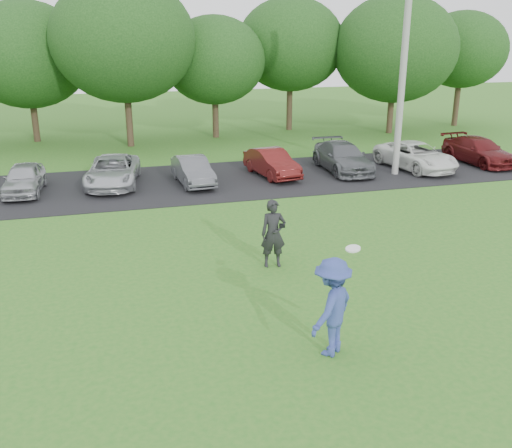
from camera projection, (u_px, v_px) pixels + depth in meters
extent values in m
plane|color=#2B6D1F|center=(302.00, 336.00, 11.74)|extent=(100.00, 100.00, 0.00)
cube|color=black|center=(194.00, 182.00, 23.59)|extent=(32.00, 6.50, 0.03)
cylinder|color=gray|center=(404.00, 54.00, 23.24)|extent=(0.28, 0.28, 10.11)
imported|color=#334290|center=(332.00, 307.00, 10.85)|extent=(1.45, 1.38, 1.97)
cylinder|color=white|center=(353.00, 249.00, 10.26)|extent=(0.27, 0.27, 0.09)
imported|color=black|center=(273.00, 234.00, 14.97)|extent=(0.71, 0.52, 1.82)
cube|color=black|center=(282.00, 226.00, 14.76)|extent=(0.15, 0.12, 0.10)
imported|color=#A4A6AB|center=(24.00, 179.00, 21.77)|extent=(1.55, 3.40, 1.13)
imported|color=#B4B7BC|center=(113.00, 171.00, 22.86)|extent=(2.54, 4.42, 1.16)
imported|color=#515358|center=(193.00, 171.00, 23.08)|extent=(1.41, 3.39, 1.09)
imported|color=#561412|center=(272.00, 163.00, 24.31)|extent=(1.75, 3.62, 1.14)
imported|color=#54575B|center=(342.00, 157.00, 25.19)|extent=(1.86, 4.29, 1.23)
imported|color=white|center=(416.00, 156.00, 25.57)|extent=(2.60, 4.49, 1.18)
imported|color=#581315|center=(479.00, 151.00, 26.65)|extent=(1.93, 4.18, 1.18)
cylinder|color=#38281C|center=(35.00, 122.00, 31.84)|extent=(0.36, 0.36, 2.20)
ellipsoid|color=#214C19|center=(27.00, 55.00, 30.68)|extent=(6.68, 6.68, 5.68)
cylinder|color=#38281C|center=(129.00, 121.00, 30.48)|extent=(0.36, 0.36, 2.70)
ellipsoid|color=#214C19|center=(123.00, 40.00, 29.15)|extent=(7.42, 7.42, 6.31)
cylinder|color=#38281C|center=(216.00, 118.00, 33.11)|extent=(0.36, 0.36, 2.20)
ellipsoid|color=#214C19|center=(214.00, 60.00, 32.06)|extent=(5.76, 5.76, 4.90)
cylinder|color=#38281C|center=(289.00, 108.00, 35.58)|extent=(0.36, 0.36, 2.70)
ellipsoid|color=#214C19|center=(291.00, 44.00, 34.35)|extent=(6.50, 6.50, 5.53)
cylinder|color=#38281C|center=(390.00, 115.00, 34.51)|extent=(0.36, 0.36, 2.20)
ellipsoid|color=#214C19|center=(395.00, 49.00, 33.27)|extent=(7.24, 7.24, 6.15)
cylinder|color=#38281C|center=(456.00, 105.00, 37.10)|extent=(0.36, 0.36, 2.70)
ellipsoid|color=#214C19|center=(462.00, 50.00, 35.99)|extent=(5.58, 5.58, 4.74)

